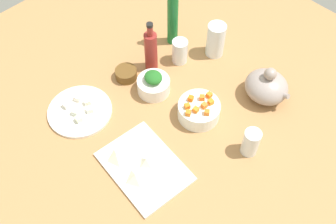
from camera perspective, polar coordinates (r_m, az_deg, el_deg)
The scene contains 31 objects.
tabletop at distance 146.99cm, azimuth 0.00°, elevation -1.48°, with size 190.00×190.00×3.00cm, color #AB7A49.
cutting_board at distance 135.44cm, azimuth -3.40°, elevation -7.79°, with size 29.37×21.53×1.00cm, color silver.
plate_tofu at distance 150.89cm, azimuth -12.46°, elevation 0.12°, with size 23.68×23.68×1.20cm, color white.
bowl_greens at distance 151.77cm, azimuth -2.07°, elevation 3.78°, with size 12.43×12.43×6.05cm, color white.
bowl_carrots at distance 144.83cm, azimuth 4.42°, elevation 0.23°, with size 15.29×15.29×6.27cm, color white.
bowl_small_side at distance 157.73cm, azimuth -5.99°, elevation 5.44°, with size 8.55×8.55×4.04cm, color brown.
teapot at distance 152.62cm, azimuth 13.89°, elevation 3.58°, with size 17.86×15.31×14.74cm.
bottle_0 at distance 163.97cm, azimuth 0.68°, elevation 13.26°, with size 4.45×4.45×29.11cm.
bottle_1 at distance 155.46cm, azimuth -2.46°, elevation 8.79°, with size 4.98×4.98×22.73cm.
drinking_glass_0 at distance 137.04cm, azimuth 11.73°, elevation -4.26°, with size 5.78×5.78×10.83cm, color white.
drinking_glass_1 at distance 160.89cm, azimuth 1.70°, elevation 8.67°, with size 6.25×6.25×10.34cm, color white.
drinking_glass_2 at distance 163.46cm, azimuth 6.82°, elevation 10.19°, with size 7.40×7.40×14.58cm, color white.
carrot_cube_0 at distance 139.91cm, azimuth 3.99°, elevation 0.32°, with size 1.80×1.80×1.80cm, color orange.
carrot_cube_1 at distance 142.43cm, azimuth 6.12°, elevation 1.44°, with size 1.80×1.80×1.80cm, color orange.
carrot_cube_2 at distance 142.82cm, azimuth 3.27°, elevation 1.95°, with size 1.80×1.80×1.80cm, color orange.
carrot_cube_3 at distance 139.55cm, azimuth 5.58°, elevation -0.06°, with size 1.80×1.80×1.80cm, color orange.
carrot_cube_4 at distance 140.65cm, azimuth 2.76°, elevation 0.83°, with size 1.80×1.80×1.80cm, color orange.
carrot_cube_5 at distance 143.33cm, azimuth 4.89°, elevation 2.06°, with size 1.80×1.80×1.80cm, color orange.
carrot_cube_6 at distance 144.30cm, azimuth 5.91°, elevation 2.43°, with size 1.80×1.80×1.80cm, color orange.
carrot_cube_7 at distance 141.25cm, azimuth 5.18°, elevation 0.93°, with size 1.80×1.80×1.80cm, color orange.
carrot_cube_8 at distance 138.93cm, azimuth 2.91°, elevation -0.14°, with size 1.80×1.80×1.80cm, color orange.
chopped_greens_mound at distance 148.11cm, azimuth -2.12°, elevation 4.97°, with size 7.04×6.52×3.55cm, color #236823.
tofu_cube_0 at distance 150.74cm, azimuth -11.44°, elevation 1.42°, with size 2.20×2.20×2.20cm, color white.
tofu_cube_1 at distance 148.88cm, azimuth -13.10°, elevation 0.00°, with size 2.20×2.20×2.20cm, color white.
tofu_cube_2 at distance 148.40cm, azimuth -11.11°, elevation 0.33°, with size 2.20×2.20×2.20cm, color white.
tofu_cube_3 at distance 152.66cm, azimuth -12.77°, elevation 1.97°, with size 2.20×2.20×2.20cm, color white.
tofu_cube_4 at distance 146.74cm, azimuth -12.64°, elevation -1.00°, with size 2.20×2.20×2.20cm, color #E5EDC9.
tofu_cube_5 at distance 151.65cm, azimuth -14.35°, elevation 0.99°, with size 2.20×2.20×2.20cm, color white.
dumpling_0 at distance 131.79cm, azimuth -4.67°, elevation -9.24°, with size 5.30×5.22×2.69cm, color beige.
dumpling_1 at distance 136.09cm, azimuth -7.39°, elevation -6.33°, with size 5.34×4.96×2.63cm, color beige.
dumpling_2 at distance 134.26cm, azimuth -3.13°, elevation -7.04°, with size 4.15×3.81×2.70cm, color beige.
Camera 1 is at (59.11, -58.27, 122.81)cm, focal length 42.70 mm.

